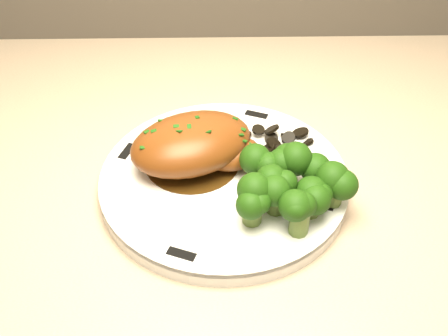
{
  "coord_description": "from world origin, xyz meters",
  "views": [
    {
      "loc": [
        -0.08,
        1.27,
        1.29
      ],
      "look_at": [
        -0.08,
        1.67,
        0.93
      ],
      "focal_mm": 45.0,
      "sensor_mm": 36.0,
      "label": 1
    }
  ],
  "objects": [
    {
      "name": "plate",
      "position": [
        -0.08,
        1.67,
        0.91
      ],
      "size": [
        0.25,
        0.25,
        0.02
      ],
      "primitive_type": "cylinder",
      "rotation": [
        0.0,
        0.0,
        0.02
      ],
      "color": "white",
      "rests_on": "counter"
    },
    {
      "name": "rim_accent_0",
      "position": [
        -0.04,
        1.77,
        0.92
      ],
      "size": [
        0.03,
        0.02,
        0.0
      ],
      "primitive_type": "cube",
      "rotation": [
        0.0,
        0.0,
        2.77
      ],
      "color": "black",
      "rests_on": "plate"
    },
    {
      "name": "rim_accent_1",
      "position": [
        -0.18,
        1.71,
        0.92
      ],
      "size": [
        0.02,
        0.03,
        0.0
      ],
      "primitive_type": "cube",
      "rotation": [
        0.0,
        0.0,
        4.35
      ],
      "color": "black",
      "rests_on": "plate"
    },
    {
      "name": "rim_accent_2",
      "position": [
        -0.12,
        1.57,
        0.92
      ],
      "size": [
        0.03,
        0.02,
        0.0
      ],
      "primitive_type": "cube",
      "rotation": [
        0.0,
        0.0,
        5.92
      ],
      "color": "black",
      "rests_on": "plate"
    },
    {
      "name": "rim_accent_3",
      "position": [
        0.02,
        1.63,
        0.92
      ],
      "size": [
        0.02,
        0.03,
        0.0
      ],
      "primitive_type": "cube",
      "rotation": [
        0.0,
        0.0,
        7.49
      ],
      "color": "black",
      "rests_on": "plate"
    },
    {
      "name": "gravy_pool",
      "position": [
        -0.11,
        1.69,
        0.92
      ],
      "size": [
        0.1,
        0.1,
        0.0
      ],
      "primitive_type": "cylinder",
      "color": "#37210A",
      "rests_on": "plate"
    },
    {
      "name": "chicken_breast",
      "position": [
        -0.1,
        1.69,
        0.94
      ],
      "size": [
        0.15,
        0.12,
        0.05
      ],
      "rotation": [
        0.0,
        0.0,
        0.39
      ],
      "color": "brown",
      "rests_on": "plate"
    },
    {
      "name": "mushroom_pile",
      "position": [
        -0.02,
        1.71,
        0.92
      ],
      "size": [
        0.07,
        0.05,
        0.02
      ],
      "color": "black",
      "rests_on": "plate"
    },
    {
      "name": "broccoli_florets",
      "position": [
        -0.02,
        1.63,
        0.94
      ],
      "size": [
        0.1,
        0.09,
        0.04
      ],
      "rotation": [
        0.0,
        0.0,
        0.4
      ],
      "color": "#5C7531",
      "rests_on": "plate"
    }
  ]
}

